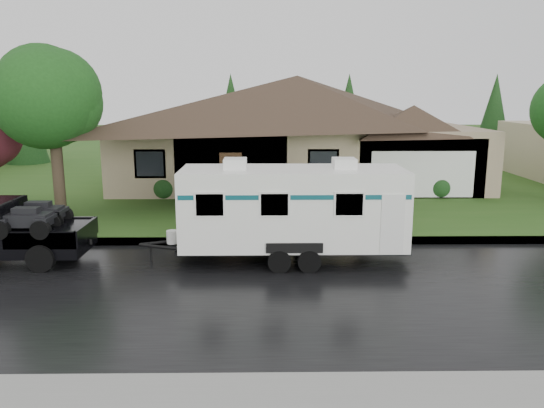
{
  "coord_description": "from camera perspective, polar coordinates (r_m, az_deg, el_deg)",
  "views": [
    {
      "loc": [
        0.29,
        -14.52,
        4.82
      ],
      "look_at": [
        0.51,
        2.0,
        1.37
      ],
      "focal_mm": 35.0,
      "sensor_mm": 36.0,
      "label": 1
    }
  ],
  "objects": [
    {
      "name": "ground",
      "position": [
        15.3,
        -1.82,
        -6.57
      ],
      "size": [
        140.0,
        140.0,
        0.0
      ],
      "primitive_type": "plane",
      "color": "#2C551A",
      "rests_on": "ground"
    },
    {
      "name": "road",
      "position": [
        13.41,
        -1.97,
        -9.24
      ],
      "size": [
        140.0,
        8.0,
        0.01
      ],
      "primitive_type": "cube",
      "color": "black",
      "rests_on": "ground"
    },
    {
      "name": "curb",
      "position": [
        17.43,
        -1.69,
        -4.01
      ],
      "size": [
        140.0,
        0.5,
        0.15
      ],
      "primitive_type": "cube",
      "color": "gray",
      "rests_on": "ground"
    },
    {
      "name": "lawn",
      "position": [
        29.9,
        -1.32,
        2.66
      ],
      "size": [
        140.0,
        26.0,
        0.15
      ],
      "primitive_type": "cube",
      "color": "#2C551A",
      "rests_on": "ground"
    },
    {
      "name": "house_main",
      "position": [
        28.45,
        3.31,
        9.3
      ],
      "size": [
        19.44,
        10.8,
        6.9
      ],
      "color": "tan",
      "rests_on": "lawn"
    },
    {
      "name": "tree_left_green",
      "position": [
        21.58,
        -22.6,
        10.55
      ],
      "size": [
        3.95,
        3.95,
        6.54
      ],
      "color": "#382B1E",
      "rests_on": "lawn"
    },
    {
      "name": "shrub_row",
      "position": [
        24.24,
        3.29,
        1.87
      ],
      "size": [
        13.6,
        1.0,
        1.0
      ],
      "color": "#143814",
      "rests_on": "lawn"
    },
    {
      "name": "travel_trailer",
      "position": [
        15.28,
        2.24,
        -0.35
      ],
      "size": [
        6.74,
        2.37,
        3.02
      ],
      "color": "white",
      "rests_on": "ground"
    }
  ]
}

